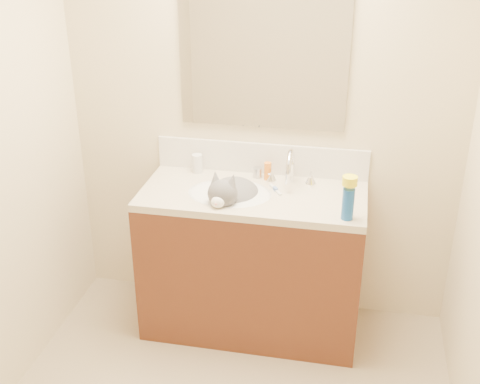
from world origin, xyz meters
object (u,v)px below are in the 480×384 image
at_px(cat, 232,198).
at_px(silver_jar, 258,172).
at_px(vanity_cabinet, 252,264).
at_px(basin, 230,205).
at_px(faucet, 290,170).
at_px(spray_can, 348,204).
at_px(pill_bottle, 197,163).
at_px(amber_bottle, 268,171).

bearing_deg(cat, silver_jar, 76.61).
height_order(vanity_cabinet, cat, cat).
height_order(basin, silver_jar, silver_jar).
height_order(faucet, silver_jar, faucet).
bearing_deg(cat, spray_can, -6.15).
bearing_deg(silver_jar, basin, -115.39).
relative_size(basin, spray_can, 2.81).
distance_m(faucet, pill_bottle, 0.54).
relative_size(cat, amber_bottle, 4.30).
relative_size(cat, spray_can, 2.70).
bearing_deg(faucet, cat, -149.54).
distance_m(cat, pill_bottle, 0.36).
relative_size(faucet, cat, 0.65).
xyz_separation_m(faucet, pill_bottle, (-0.54, 0.07, -0.03)).
relative_size(vanity_cabinet, pill_bottle, 11.21).
bearing_deg(faucet, silver_jar, 160.88).
distance_m(cat, amber_bottle, 0.28).
relative_size(faucet, spray_can, 1.75).
height_order(basin, amber_bottle, amber_bottle).
xyz_separation_m(faucet, cat, (-0.29, -0.17, -0.11)).
xyz_separation_m(basin, cat, (0.01, -0.00, 0.04)).
distance_m(pill_bottle, silver_jar, 0.35).
bearing_deg(silver_jar, vanity_cabinet, -87.32).
bearing_deg(pill_bottle, basin, -44.47).
relative_size(amber_bottle, spray_can, 0.63).
bearing_deg(faucet, amber_bottle, 160.72).
bearing_deg(cat, basin, 175.91).
bearing_deg(vanity_cabinet, cat, -163.25).
bearing_deg(amber_bottle, basin, -128.71).
bearing_deg(basin, spray_can, -15.57).
bearing_deg(spray_can, pill_bottle, 154.63).
distance_m(faucet, spray_can, 0.47).
xyz_separation_m(vanity_cabinet, faucet, (0.18, 0.14, 0.54)).
relative_size(basin, silver_jar, 7.65).
bearing_deg(pill_bottle, cat, -43.48).
distance_m(cat, silver_jar, 0.26).
bearing_deg(spray_can, silver_jar, 141.54).
bearing_deg(vanity_cabinet, pill_bottle, 150.28).
bearing_deg(cat, vanity_cabinet, 26.20).
relative_size(faucet, amber_bottle, 2.78).
relative_size(basin, amber_bottle, 4.47).
relative_size(pill_bottle, silver_jar, 1.82).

